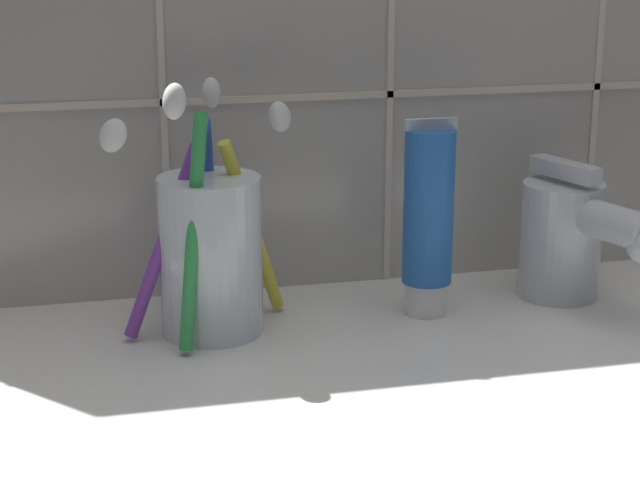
{
  "coord_description": "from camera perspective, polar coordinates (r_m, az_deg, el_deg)",
  "views": [
    {
      "loc": [
        -21.49,
        -59.65,
        29.02
      ],
      "look_at": [
        -6.69,
        3.4,
        9.56
      ],
      "focal_mm": 60.0,
      "sensor_mm": 36.0,
      "label": 1
    }
  ],
  "objects": [
    {
      "name": "tile_wall_backsplash",
      "position": [
        0.8,
        2.47,
        11.54
      ],
      "size": [
        77.17,
        1.72,
        43.6
      ],
      "color": "#B7B2A8",
      "rests_on": "ground"
    },
    {
      "name": "toothbrush_cup",
      "position": [
        0.72,
        -5.89,
        -0.47
      ],
      "size": [
        14.06,
        11.89,
        17.79
      ],
      "color": "silver",
      "rests_on": "sink_counter"
    },
    {
      "name": "sink_counter",
      "position": [
        0.69,
        6.09,
        -7.22
      ],
      "size": [
        67.17,
        33.78,
        2.0
      ],
      "primitive_type": "cube",
      "color": "silver",
      "rests_on": "ground"
    },
    {
      "name": "sink_faucet",
      "position": [
        0.8,
        13.17,
        0.23
      ],
      "size": [
        6.82,
        11.74,
        10.22
      ],
      "rotation": [
        0.0,
        0.0,
        -1.24
      ],
      "color": "silver",
      "rests_on": "sink_counter"
    },
    {
      "name": "toothpaste_tube",
      "position": [
        0.75,
        5.79,
        1.12
      ],
      "size": [
        3.69,
        3.51,
        14.08
      ],
      "color": "white",
      "rests_on": "sink_counter"
    }
  ]
}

